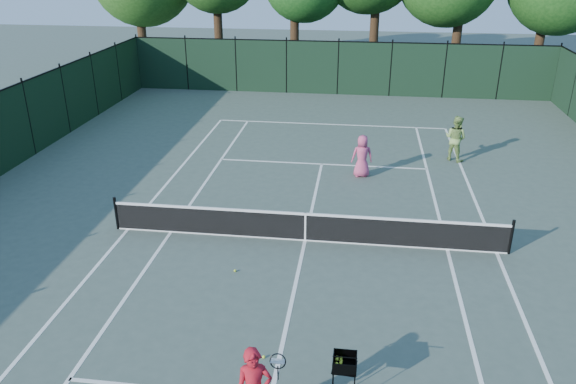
# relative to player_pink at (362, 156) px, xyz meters

# --- Properties ---
(ground) EXTENTS (90.00, 90.00, 0.00)m
(ground) POSITION_rel_player_pink_xyz_m (-1.57, -5.33, -0.81)
(ground) COLOR #445248
(ground) RESTS_ON ground
(sideline_doubles_left) EXTENTS (0.10, 23.77, 0.01)m
(sideline_doubles_left) POSITION_rel_player_pink_xyz_m (-7.06, -5.33, -0.80)
(sideline_doubles_left) COLOR white
(sideline_doubles_left) RESTS_ON ground
(sideline_doubles_right) EXTENTS (0.10, 23.77, 0.01)m
(sideline_doubles_right) POSITION_rel_player_pink_xyz_m (3.91, -5.33, -0.80)
(sideline_doubles_right) COLOR white
(sideline_doubles_right) RESTS_ON ground
(sideline_singles_left) EXTENTS (0.10, 23.77, 0.01)m
(sideline_singles_left) POSITION_rel_player_pink_xyz_m (-5.69, -5.33, -0.80)
(sideline_singles_left) COLOR white
(sideline_singles_left) RESTS_ON ground
(sideline_singles_right) EXTENTS (0.10, 23.77, 0.01)m
(sideline_singles_right) POSITION_rel_player_pink_xyz_m (2.54, -5.33, -0.80)
(sideline_singles_right) COLOR white
(sideline_singles_right) RESTS_ON ground
(baseline_far) EXTENTS (10.97, 0.10, 0.01)m
(baseline_far) POSITION_rel_player_pink_xyz_m (-1.57, 6.55, -0.80)
(baseline_far) COLOR white
(baseline_far) RESTS_ON ground
(service_line_far) EXTENTS (8.23, 0.10, 0.01)m
(service_line_far) POSITION_rel_player_pink_xyz_m (-1.57, 1.07, -0.80)
(service_line_far) COLOR white
(service_line_far) RESTS_ON ground
(center_service_line) EXTENTS (0.10, 12.80, 0.01)m
(center_service_line) POSITION_rel_player_pink_xyz_m (-1.57, -5.33, -0.80)
(center_service_line) COLOR white
(center_service_line) RESTS_ON ground
(tennis_net) EXTENTS (11.69, 0.09, 1.06)m
(tennis_net) POSITION_rel_player_pink_xyz_m (-1.57, -5.33, -0.33)
(tennis_net) COLOR black
(tennis_net) RESTS_ON ground
(fence_far) EXTENTS (24.00, 0.05, 3.00)m
(fence_far) POSITION_rel_player_pink_xyz_m (-1.57, 12.67, 0.69)
(fence_far) COLOR black
(fence_far) RESTS_ON ground
(player_pink) EXTENTS (0.86, 0.63, 1.61)m
(player_pink) POSITION_rel_player_pink_xyz_m (0.00, 0.00, 0.00)
(player_pink) COLOR #C64672
(player_pink) RESTS_ON ground
(player_green) EXTENTS (1.13, 1.09, 1.84)m
(player_green) POSITION_rel_player_pink_xyz_m (3.69, 2.28, 0.11)
(player_green) COLOR #84A753
(player_green) RESTS_ON ground
(ball_hopper) EXTENTS (0.49, 0.49, 0.88)m
(ball_hopper) POSITION_rel_player_pink_xyz_m (-0.19, -11.37, -0.07)
(ball_hopper) COLOR black
(ball_hopper) RESTS_ON ground
(loose_ball_near_cart) EXTENTS (0.07, 0.07, 0.07)m
(loose_ball_near_cart) POSITION_rel_player_pink_xyz_m (-1.90, -10.59, -0.77)
(loose_ball_near_cart) COLOR #D3F532
(loose_ball_near_cart) RESTS_ON ground
(loose_ball_midcourt) EXTENTS (0.07, 0.07, 0.07)m
(loose_ball_midcourt) POSITION_rel_player_pink_xyz_m (-3.25, -7.30, -0.77)
(loose_ball_midcourt) COLOR #C5E42E
(loose_ball_midcourt) RESTS_ON ground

